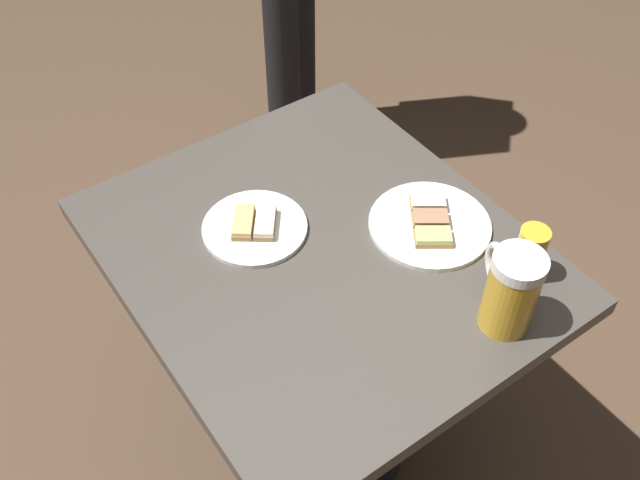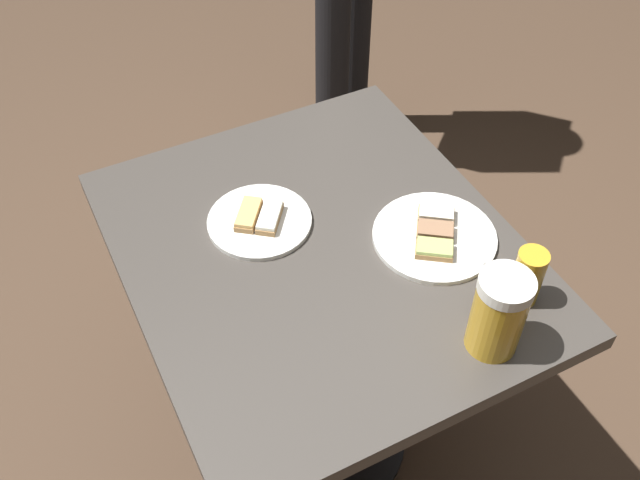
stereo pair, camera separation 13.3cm
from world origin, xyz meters
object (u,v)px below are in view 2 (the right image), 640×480
at_px(plate_near, 435,235).
at_px(plate_far, 259,220).
at_px(beer_glass_small, 527,277).
at_px(beer_mug, 498,311).

xyz_separation_m(plate_near, plate_far, (-0.28, 0.19, -0.00)).
bearing_deg(plate_near, beer_glass_small, -73.08).
relative_size(plate_near, beer_mug, 1.47).
distance_m(plate_near, plate_far, 0.33).
xyz_separation_m(plate_near, beer_glass_small, (0.06, -0.19, 0.05)).
distance_m(plate_far, beer_glass_small, 0.51).
relative_size(plate_near, beer_glass_small, 2.10).
xyz_separation_m(plate_far, beer_mug, (0.23, -0.42, 0.07)).
xyz_separation_m(beer_mug, beer_glass_small, (0.10, 0.05, -0.02)).
bearing_deg(plate_far, beer_glass_small, -48.26).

